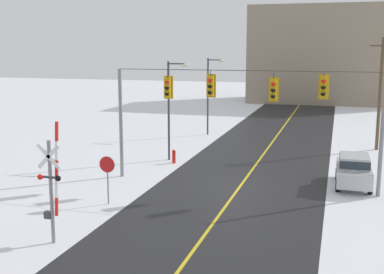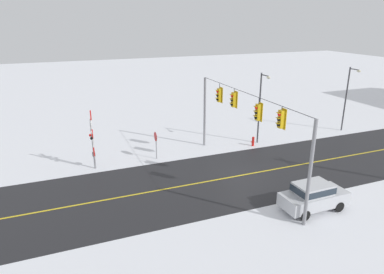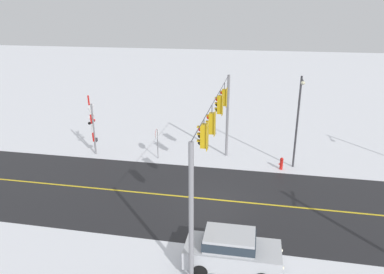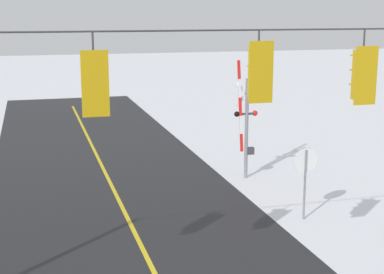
% 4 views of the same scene
% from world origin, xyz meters
% --- Properties ---
extents(ground_plane, '(160.00, 160.00, 0.00)m').
position_xyz_m(ground_plane, '(0.00, 0.00, 0.00)').
color(ground_plane, white).
extents(road_asphalt, '(9.00, 80.00, 0.01)m').
position_xyz_m(road_asphalt, '(0.00, 6.00, 0.00)').
color(road_asphalt, black).
rests_on(road_asphalt, ground).
extents(lane_centre_line, '(0.14, 72.00, 0.01)m').
position_xyz_m(lane_centre_line, '(0.00, 6.00, 0.01)').
color(lane_centre_line, gold).
rests_on(lane_centre_line, ground).
extents(signal_span, '(14.20, 0.47, 6.22)m').
position_xyz_m(signal_span, '(-0.03, -0.01, 4.40)').
color(signal_span, gray).
rests_on(signal_span, ground).
extents(stop_sign, '(0.80, 0.09, 2.35)m').
position_xyz_m(stop_sign, '(-5.46, -5.01, 1.71)').
color(stop_sign, gray).
rests_on(stop_sign, ground).
extents(railroad_crossing, '(0.98, 0.31, 4.72)m').
position_xyz_m(railroad_crossing, '(-5.33, -9.98, 2.29)').
color(railroad_crossing, gray).
rests_on(railroad_crossing, ground).
extents(parked_car_silver, '(1.86, 4.22, 1.74)m').
position_xyz_m(parked_car_silver, '(5.83, 1.53, 0.95)').
color(parked_car_silver, '#B7BABF').
rests_on(parked_car_silver, ground).
extents(streetlamp_near, '(1.39, 0.28, 6.50)m').
position_xyz_m(streetlamp_near, '(-5.59, 4.89, 3.92)').
color(streetlamp_near, '#38383D').
rests_on(streetlamp_near, ground).
extents(streetlamp_far, '(1.39, 0.28, 6.50)m').
position_xyz_m(streetlamp_far, '(-5.59, 15.04, 3.92)').
color(streetlamp_far, '#38383D').
rests_on(streetlamp_far, ground).
extents(fire_hydrant, '(0.24, 0.31, 0.88)m').
position_xyz_m(fire_hydrant, '(-5.18, 4.04, 0.47)').
color(fire_hydrant, red).
rests_on(fire_hydrant, ground).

